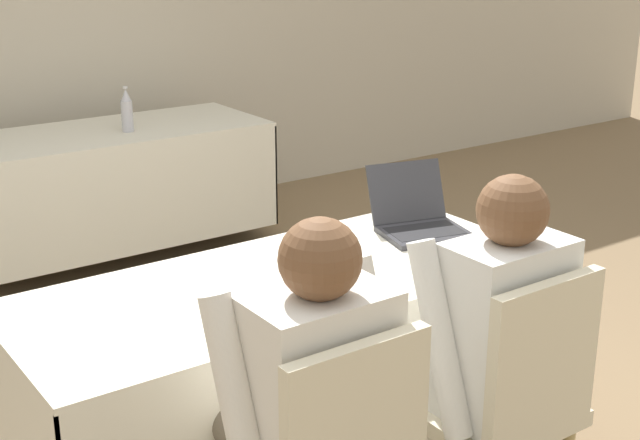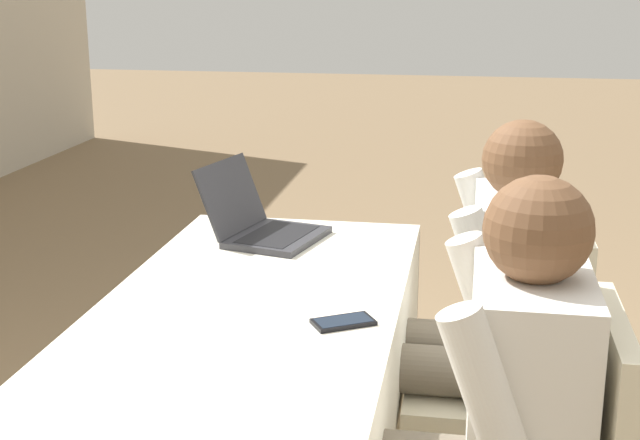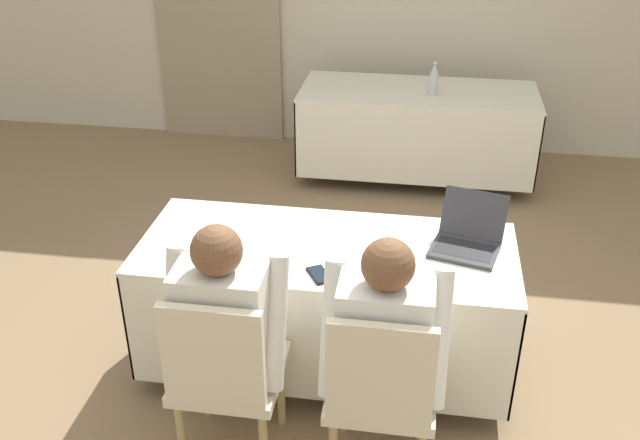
{
  "view_description": "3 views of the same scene",
  "coord_description": "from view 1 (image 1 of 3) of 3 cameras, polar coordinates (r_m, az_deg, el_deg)",
  "views": [
    {
      "loc": [
        -1.43,
        -2.23,
        1.8
      ],
      "look_at": [
        0.0,
        -0.2,
        0.97
      ],
      "focal_mm": 50.0,
      "sensor_mm": 36.0,
      "label": 1
    },
    {
      "loc": [
        -1.9,
        -0.53,
        1.51
      ],
      "look_at": [
        0.0,
        -0.2,
        0.97
      ],
      "focal_mm": 50.0,
      "sensor_mm": 36.0,
      "label": 2
    },
    {
      "loc": [
        0.41,
        -2.84,
        2.44
      ],
      "look_at": [
        0.0,
        -0.2,
        0.97
      ],
      "focal_mm": 40.0,
      "sensor_mm": 36.0,
      "label": 3
    }
  ],
  "objects": [
    {
      "name": "chair_near_right",
      "position": [
        2.68,
        11.82,
        -11.09
      ],
      "size": [
        0.44,
        0.44,
        0.9
      ],
      "rotation": [
        0.0,
        0.0,
        3.14
      ],
      "color": "tan",
      "rests_on": "ground_plane"
    },
    {
      "name": "laptop",
      "position": [
        3.29,
        6.35,
        -0.03
      ],
      "size": [
        0.37,
        0.39,
        0.23
      ],
      "rotation": [
        0.0,
        0.0,
        -0.25
      ],
      "color": "#333338",
      "rests_on": "conference_table_near"
    },
    {
      "name": "water_bottle",
      "position": [
        4.98,
        -12.26,
        6.82
      ],
      "size": [
        0.06,
        0.06,
        0.25
      ],
      "color": "#B7B7C1",
      "rests_on": "conference_table_far"
    },
    {
      "name": "cell_phone",
      "position": [
        2.67,
        0.76,
        -5.26
      ],
      "size": [
        0.14,
        0.16,
        0.01
      ],
      "rotation": [
        0.0,
        0.0,
        0.54
      ],
      "color": "black",
      "rests_on": "conference_table_near"
    },
    {
      "name": "paper_beside_laptop",
      "position": [
        2.89,
        -7.15,
        -3.66
      ],
      "size": [
        0.25,
        0.32,
        0.0
      ],
      "rotation": [
        0.0,
        0.0,
        0.14
      ],
      "color": "white",
      "rests_on": "conference_table_near"
    },
    {
      "name": "conference_table_far",
      "position": [
        5.09,
        -13.53,
        3.65
      ],
      "size": [
        1.77,
        0.74,
        0.72
      ],
      "color": "silver",
      "rests_on": "ground_plane"
    },
    {
      "name": "person_white_shirt",
      "position": [
        2.67,
        10.44,
        -7.26
      ],
      "size": [
        0.5,
        0.52,
        1.16
      ],
      "rotation": [
        0.0,
        0.0,
        3.14
      ],
      "color": "#665B4C",
      "rests_on": "ground_plane"
    },
    {
      "name": "conference_table_near",
      "position": [
        2.93,
        -2.21,
        -6.91
      ],
      "size": [
        1.77,
        0.74,
        0.72
      ],
      "color": "silver",
      "rests_on": "ground_plane"
    },
    {
      "name": "person_checkered_shirt",
      "position": [
        2.3,
        -1.12,
        -11.38
      ],
      "size": [
        0.5,
        0.52,
        1.16
      ],
      "rotation": [
        0.0,
        0.0,
        3.14
      ],
      "color": "#665B4C",
      "rests_on": "ground_plane"
    }
  ]
}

